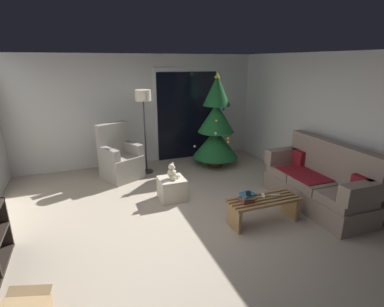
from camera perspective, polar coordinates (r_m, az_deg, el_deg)
name	(u,v)px	position (r m, az deg, el deg)	size (l,w,h in m)	color
ground_plane	(184,223)	(4.57, -1.60, -13.32)	(7.00, 7.00, 0.00)	#B2A38E
wall_back	(140,110)	(6.97, -10.15, 8.31)	(5.72, 0.12, 2.50)	silver
wall_right	(340,127)	(5.66, 26.85, 4.55)	(0.12, 6.00, 2.50)	silver
patio_door_frame	(187,114)	(7.22, -0.98, 7.70)	(1.60, 0.02, 2.20)	silver
patio_door_glass	(187,116)	(7.21, -0.93, 7.28)	(1.50, 0.02, 2.10)	black
couch	(319,183)	(5.35, 23.58, -5.27)	(0.81, 1.95, 1.08)	gray
coffee_table	(263,206)	(4.59, 13.73, -9.99)	(1.10, 0.40, 0.39)	#9E7547
remote_silver	(276,195)	(4.65, 15.99, -7.84)	(0.04, 0.16, 0.02)	#ADADB2
remote_white	(263,195)	(4.60, 13.71, -7.94)	(0.04, 0.16, 0.02)	silver
book_stack	(248,197)	(4.36, 10.79, -8.39)	(0.24, 0.20, 0.13)	#A32D28
cell_phone	(248,194)	(4.31, 10.93, -7.69)	(0.07, 0.14, 0.01)	black
christmas_tree	(216,126)	(6.64, 4.70, 5.28)	(1.04, 1.04, 2.11)	#4C1E19
armchair	(120,159)	(6.23, -13.88, -1.10)	(0.91, 0.92, 1.13)	gray
floor_lamp	(143,104)	(6.18, -9.44, 9.58)	(0.32, 0.32, 1.78)	#2D2D30
ottoman	(172,189)	(5.20, -3.93, -6.88)	(0.44, 0.44, 0.39)	beige
teddy_bear_cream	(172,172)	(5.07, -3.90, -3.65)	(0.21, 0.22, 0.29)	beige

